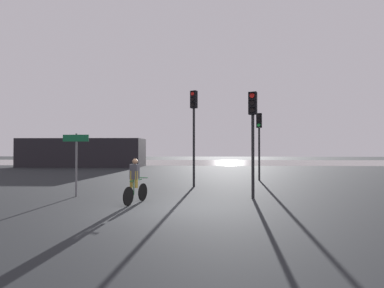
{
  "coord_description": "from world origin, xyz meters",
  "views": [
    {
      "loc": [
        1.05,
        -9.83,
        2.0
      ],
      "look_at": [
        0.5,
        5.0,
        2.2
      ],
      "focal_mm": 28.0,
      "sensor_mm": 36.0,
      "label": 1
    }
  ],
  "objects_px": {
    "traffic_light_far_right": "(259,133)",
    "traffic_light_near_right": "(253,124)",
    "distant_building": "(83,153)",
    "cyclist": "(135,181)",
    "direction_sign_post": "(76,155)",
    "traffic_light_center": "(194,121)"
  },
  "relations": [
    {
      "from": "distant_building",
      "to": "traffic_light_near_right",
      "type": "distance_m",
      "value": 24.83
    },
    {
      "from": "distant_building",
      "to": "cyclist",
      "type": "xyz_separation_m",
      "value": [
        10.47,
        -21.08,
        -0.68
      ]
    },
    {
      "from": "distant_building",
      "to": "traffic_light_center",
      "type": "height_order",
      "value": "traffic_light_center"
    },
    {
      "from": "traffic_light_near_right",
      "to": "traffic_light_center",
      "type": "relative_size",
      "value": 0.85
    },
    {
      "from": "traffic_light_far_right",
      "to": "cyclist",
      "type": "height_order",
      "value": "traffic_light_far_right"
    },
    {
      "from": "traffic_light_center",
      "to": "cyclist",
      "type": "height_order",
      "value": "traffic_light_center"
    },
    {
      "from": "direction_sign_post",
      "to": "cyclist",
      "type": "bearing_deg",
      "value": 155.98
    },
    {
      "from": "traffic_light_near_right",
      "to": "traffic_light_center",
      "type": "distance_m",
      "value": 4.26
    },
    {
      "from": "traffic_light_center",
      "to": "cyclist",
      "type": "relative_size",
      "value": 3.01
    },
    {
      "from": "direction_sign_post",
      "to": "cyclist",
      "type": "distance_m",
      "value": 3.25
    },
    {
      "from": "distant_building",
      "to": "direction_sign_post",
      "type": "relative_size",
      "value": 4.94
    },
    {
      "from": "distant_building",
      "to": "cyclist",
      "type": "bearing_deg",
      "value": -63.58
    },
    {
      "from": "traffic_light_far_right",
      "to": "cyclist",
      "type": "xyz_separation_m",
      "value": [
        -5.93,
        -7.95,
        -2.08
      ]
    },
    {
      "from": "traffic_light_far_right",
      "to": "cyclist",
      "type": "distance_m",
      "value": 10.13
    },
    {
      "from": "traffic_light_center",
      "to": "direction_sign_post",
      "type": "distance_m",
      "value": 6.03
    },
    {
      "from": "traffic_light_far_right",
      "to": "traffic_light_center",
      "type": "height_order",
      "value": "traffic_light_center"
    },
    {
      "from": "distant_building",
      "to": "traffic_light_center",
      "type": "bearing_deg",
      "value": -52.74
    },
    {
      "from": "traffic_light_far_right",
      "to": "traffic_light_near_right",
      "type": "xyz_separation_m",
      "value": [
        -1.49,
        -6.68,
        0.05
      ]
    },
    {
      "from": "distant_building",
      "to": "traffic_light_near_right",
      "type": "height_order",
      "value": "traffic_light_near_right"
    },
    {
      "from": "distant_building",
      "to": "traffic_light_near_right",
      "type": "xyz_separation_m",
      "value": [
        14.91,
        -19.8,
        1.45
      ]
    },
    {
      "from": "traffic_light_far_right",
      "to": "direction_sign_post",
      "type": "bearing_deg",
      "value": 56.16
    },
    {
      "from": "traffic_light_far_right",
      "to": "traffic_light_center",
      "type": "xyz_separation_m",
      "value": [
        -3.95,
        -3.23,
        0.52
      ]
    }
  ]
}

